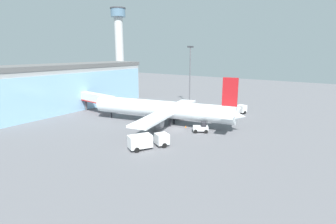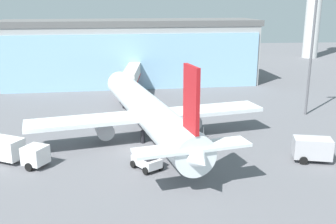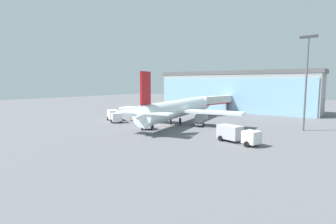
{
  "view_description": "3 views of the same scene",
  "coord_description": "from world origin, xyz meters",
  "px_view_note": "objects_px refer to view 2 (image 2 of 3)",
  "views": [
    {
      "loc": [
        -46.25,
        -31.84,
        16.74
      ],
      "look_at": [
        1.98,
        3.37,
        3.09
      ],
      "focal_mm": 28.0,
      "sensor_mm": 36.0,
      "label": 1
    },
    {
      "loc": [
        0.15,
        -43.98,
        17.01
      ],
      "look_at": [
        4.74,
        6.37,
        2.75
      ],
      "focal_mm": 42.0,
      "sensor_mm": 36.0,
      "label": 2
    },
    {
      "loc": [
        38.32,
        -44.66,
        9.72
      ],
      "look_at": [
        -0.46,
        3.3,
        2.66
      ],
      "focal_mm": 28.0,
      "sensor_mm": 36.0,
      "label": 3
    }
  ],
  "objects_px": {
    "fuel_truck": "(325,149)",
    "jet_bridge": "(132,75)",
    "safety_cone_nose": "(154,151)",
    "safety_cone_wingtip": "(33,145)",
    "baggage_cart": "(194,133)",
    "catering_truck": "(15,150)",
    "airplane": "(147,110)",
    "pushback_tug": "(147,161)",
    "apron_light_mast": "(312,43)"
  },
  "relations": [
    {
      "from": "fuel_truck",
      "to": "jet_bridge",
      "type": "bearing_deg",
      "value": 136.97
    },
    {
      "from": "safety_cone_nose",
      "to": "safety_cone_wingtip",
      "type": "xyz_separation_m",
      "value": [
        -14.39,
        3.12,
        0.0
      ]
    },
    {
      "from": "fuel_truck",
      "to": "baggage_cart",
      "type": "distance_m",
      "value": 16.08
    },
    {
      "from": "catering_truck",
      "to": "safety_cone_nose",
      "type": "xyz_separation_m",
      "value": [
        15.17,
        1.54,
        -1.19
      ]
    },
    {
      "from": "airplane",
      "to": "safety_cone_nose",
      "type": "bearing_deg",
      "value": 171.75
    },
    {
      "from": "pushback_tug",
      "to": "safety_cone_nose",
      "type": "bearing_deg",
      "value": -45.74
    },
    {
      "from": "safety_cone_wingtip",
      "to": "fuel_truck",
      "type": "bearing_deg",
      "value": -12.65
    },
    {
      "from": "safety_cone_nose",
      "to": "baggage_cart",
      "type": "bearing_deg",
      "value": 43.15
    },
    {
      "from": "airplane",
      "to": "fuel_truck",
      "type": "bearing_deg",
      "value": -131.09
    },
    {
      "from": "fuel_truck",
      "to": "safety_cone_wingtip",
      "type": "height_order",
      "value": "fuel_truck"
    },
    {
      "from": "pushback_tug",
      "to": "apron_light_mast",
      "type": "bearing_deg",
      "value": -87.97
    },
    {
      "from": "catering_truck",
      "to": "fuel_truck",
      "type": "relative_size",
      "value": 0.98
    },
    {
      "from": "catering_truck",
      "to": "safety_cone_nose",
      "type": "bearing_deg",
      "value": 33.88
    },
    {
      "from": "fuel_truck",
      "to": "safety_cone_nose",
      "type": "height_order",
      "value": "fuel_truck"
    },
    {
      "from": "baggage_cart",
      "to": "jet_bridge",
      "type": "bearing_deg",
      "value": 178.84
    },
    {
      "from": "jet_bridge",
      "to": "baggage_cart",
      "type": "height_order",
      "value": "jet_bridge"
    },
    {
      "from": "jet_bridge",
      "to": "apron_light_mast",
      "type": "height_order",
      "value": "apron_light_mast"
    },
    {
      "from": "pushback_tug",
      "to": "fuel_truck",
      "type": "bearing_deg",
      "value": -123.46
    },
    {
      "from": "airplane",
      "to": "safety_cone_wingtip",
      "type": "distance_m",
      "value": 14.56
    },
    {
      "from": "airplane",
      "to": "apron_light_mast",
      "type": "bearing_deg",
      "value": -84.83
    },
    {
      "from": "catering_truck",
      "to": "apron_light_mast",
      "type": "bearing_deg",
      "value": 49.56
    },
    {
      "from": "fuel_truck",
      "to": "pushback_tug",
      "type": "height_order",
      "value": "fuel_truck"
    },
    {
      "from": "airplane",
      "to": "fuel_truck",
      "type": "relative_size",
      "value": 5.0
    },
    {
      "from": "airplane",
      "to": "catering_truck",
      "type": "distance_m",
      "value": 16.6
    },
    {
      "from": "airplane",
      "to": "baggage_cart",
      "type": "bearing_deg",
      "value": -108.96
    },
    {
      "from": "apron_light_mast",
      "to": "safety_cone_nose",
      "type": "bearing_deg",
      "value": -150.14
    },
    {
      "from": "jet_bridge",
      "to": "catering_truck",
      "type": "bearing_deg",
      "value": 162.08
    },
    {
      "from": "baggage_cart",
      "to": "safety_cone_nose",
      "type": "relative_size",
      "value": 5.78
    },
    {
      "from": "pushback_tug",
      "to": "safety_cone_wingtip",
      "type": "distance_m",
      "value": 15.47
    },
    {
      "from": "apron_light_mast",
      "to": "pushback_tug",
      "type": "distance_m",
      "value": 33.07
    },
    {
      "from": "apron_light_mast",
      "to": "safety_cone_nose",
      "type": "height_order",
      "value": "apron_light_mast"
    },
    {
      "from": "pushback_tug",
      "to": "safety_cone_nose",
      "type": "xyz_separation_m",
      "value": [
        0.92,
        4.47,
        -0.7
      ]
    },
    {
      "from": "airplane",
      "to": "safety_cone_wingtip",
      "type": "bearing_deg",
      "value": 88.35
    },
    {
      "from": "airplane",
      "to": "safety_cone_wingtip",
      "type": "xyz_separation_m",
      "value": [
        -13.91,
        -2.78,
        -3.28
      ]
    },
    {
      "from": "apron_light_mast",
      "to": "baggage_cart",
      "type": "relative_size",
      "value": 5.88
    },
    {
      "from": "baggage_cart",
      "to": "airplane",
      "type": "bearing_deg",
      "value": -116.2
    },
    {
      "from": "airplane",
      "to": "safety_cone_wingtip",
      "type": "height_order",
      "value": "airplane"
    },
    {
      "from": "safety_cone_wingtip",
      "to": "pushback_tug",
      "type": "bearing_deg",
      "value": -29.41
    },
    {
      "from": "safety_cone_nose",
      "to": "jet_bridge",
      "type": "bearing_deg",
      "value": 94.71
    },
    {
      "from": "jet_bridge",
      "to": "safety_cone_nose",
      "type": "xyz_separation_m",
      "value": [
        2.33,
        -28.27,
        -3.86
      ]
    },
    {
      "from": "airplane",
      "to": "catering_truck",
      "type": "height_order",
      "value": "airplane"
    },
    {
      "from": "pushback_tug",
      "to": "safety_cone_nose",
      "type": "relative_size",
      "value": 6.77
    },
    {
      "from": "baggage_cart",
      "to": "safety_cone_nose",
      "type": "height_order",
      "value": "baggage_cart"
    },
    {
      "from": "baggage_cart",
      "to": "pushback_tug",
      "type": "height_order",
      "value": "pushback_tug"
    },
    {
      "from": "airplane",
      "to": "baggage_cart",
      "type": "relative_size",
      "value": 11.97
    },
    {
      "from": "airplane",
      "to": "pushback_tug",
      "type": "bearing_deg",
      "value": 164.62
    },
    {
      "from": "fuel_truck",
      "to": "pushback_tug",
      "type": "xyz_separation_m",
      "value": [
        -19.45,
        -0.21,
        -0.49
      ]
    },
    {
      "from": "catering_truck",
      "to": "pushback_tug",
      "type": "height_order",
      "value": "catering_truck"
    },
    {
      "from": "airplane",
      "to": "pushback_tug",
      "type": "height_order",
      "value": "airplane"
    },
    {
      "from": "airplane",
      "to": "fuel_truck",
      "type": "xyz_separation_m",
      "value": [
        19.0,
        -10.17,
        -2.09
      ]
    }
  ]
}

